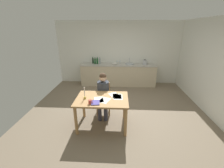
{
  "coord_description": "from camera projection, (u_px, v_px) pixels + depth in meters",
  "views": [
    {
      "loc": [
        0.05,
        -3.79,
        2.3
      ],
      "look_at": [
        -0.15,
        0.03,
        0.85
      ],
      "focal_mm": 23.7,
      "sensor_mm": 36.0,
      "label": 1
    }
  ],
  "objects": [
    {
      "name": "coffee_mug",
      "position": [
        90.0,
        102.0,
        3.22
      ],
      "size": [
        0.11,
        0.07,
        0.09
      ],
      "color": "#D84C3F",
      "rests_on": "dining_table"
    },
    {
      "name": "bottle_sauce",
      "position": [
        100.0,
        61.0,
        6.15
      ],
      "size": [
        0.06,
        0.06,
        0.28
      ],
      "color": "#8C999E",
      "rests_on": "kitchen_counter"
    },
    {
      "name": "bottle_vinegar",
      "position": [
        95.0,
        61.0,
        6.16
      ],
      "size": [
        0.07,
        0.07,
        0.26
      ],
      "color": "#194C23",
      "rests_on": "kitchen_counter"
    },
    {
      "name": "wine_glass_near_sink",
      "position": [
        120.0,
        61.0,
        6.23
      ],
      "size": [
        0.07,
        0.07,
        0.15
      ],
      "color": "silver",
      "rests_on": "kitchen_counter"
    },
    {
      "name": "book_magazine",
      "position": [
        96.0,
        103.0,
        3.26
      ],
      "size": [
        0.2,
        0.25,
        0.02
      ],
      "primitive_type": "cube",
      "rotation": [
        0.0,
        0.0,
        0.12
      ],
      "color": "#4C4498",
      "rests_on": "dining_table"
    },
    {
      "name": "bottle_wine_red",
      "position": [
        97.0,
        61.0,
        6.15
      ],
      "size": [
        0.07,
        0.07,
        0.29
      ],
      "color": "#194C23",
      "rests_on": "kitchen_counter"
    },
    {
      "name": "ground_plane",
      "position": [
        117.0,
        112.0,
        4.37
      ],
      "size": [
        5.2,
        5.2,
        0.04
      ],
      "primitive_type": "cube",
      "color": "#7A6B56"
    },
    {
      "name": "wall_back",
      "position": [
        119.0,
        53.0,
        6.33
      ],
      "size": [
        5.2,
        0.12,
        2.6
      ],
      "primitive_type": "cube",
      "color": "silver",
      "rests_on": "ground"
    },
    {
      "name": "chair_at_table",
      "position": [
        104.0,
        96.0,
        4.21
      ],
      "size": [
        0.42,
        0.42,
        0.86
      ],
      "color": "tan",
      "rests_on": "ground"
    },
    {
      "name": "bottle_oil",
      "position": [
        93.0,
        61.0,
        6.23
      ],
      "size": [
        0.07,
        0.07,
        0.27
      ],
      "color": "black",
      "rests_on": "kitchen_counter"
    },
    {
      "name": "paper_receipt",
      "position": [
        105.0,
        100.0,
        3.38
      ],
      "size": [
        0.3,
        0.35,
        0.0
      ],
      "primitive_type": "cube",
      "rotation": [
        0.0,
        0.0,
        -0.37
      ],
      "color": "white",
      "rests_on": "dining_table"
    },
    {
      "name": "dining_table",
      "position": [
        102.0,
        103.0,
        3.52
      ],
      "size": [
        1.23,
        0.86,
        0.75
      ],
      "color": "tan",
      "rests_on": "ground"
    },
    {
      "name": "mixing_bowl",
      "position": [
        115.0,
        63.0,
        6.05
      ],
      "size": [
        0.2,
        0.2,
        0.09
      ],
      "primitive_type": "ellipsoid",
      "color": "white",
      "rests_on": "kitchen_counter"
    },
    {
      "name": "person_seated",
      "position": [
        103.0,
        92.0,
        4.0
      ],
      "size": [
        0.34,
        0.6,
        1.19
      ],
      "color": "#333842",
      "rests_on": "ground"
    },
    {
      "name": "kitchen_counter",
      "position": [
        118.0,
        74.0,
        6.29
      ],
      "size": [
        3.12,
        0.64,
        0.9
      ],
      "color": "beige",
      "rests_on": "ground"
    },
    {
      "name": "candlestick",
      "position": [
        85.0,
        95.0,
        3.44
      ],
      "size": [
        0.06,
        0.06,
        0.29
      ],
      "color": "gold",
      "rests_on": "dining_table"
    },
    {
      "name": "sink_unit",
      "position": [
        130.0,
        64.0,
        6.11
      ],
      "size": [
        0.36,
        0.36,
        0.24
      ],
      "color": "#B2B7BC",
      "rests_on": "kitchen_counter"
    },
    {
      "name": "wall_right",
      "position": [
        219.0,
        70.0,
        3.77
      ],
      "size": [
        0.12,
        5.2,
        2.6
      ],
      "primitive_type": "cube",
      "color": "silver",
      "rests_on": "ground"
    },
    {
      "name": "paper_bill",
      "position": [
        114.0,
        95.0,
        3.65
      ],
      "size": [
        0.33,
        0.36,
        0.0
      ],
      "primitive_type": "cube",
      "rotation": [
        0.0,
        0.0,
        0.5
      ],
      "color": "white",
      "rests_on": "dining_table"
    },
    {
      "name": "paper_letter",
      "position": [
        118.0,
        97.0,
        3.54
      ],
      "size": [
        0.22,
        0.3,
        0.0
      ],
      "primitive_type": "cube",
      "rotation": [
        0.0,
        0.0,
        0.03
      ],
      "color": "white",
      "rests_on": "dining_table"
    },
    {
      "name": "paper_envelope",
      "position": [
        99.0,
        100.0,
        3.42
      ],
      "size": [
        0.26,
        0.33,
        0.0
      ],
      "primitive_type": "cube",
      "rotation": [
        0.0,
        0.0,
        0.2
      ],
      "color": "white",
      "rests_on": "dining_table"
    },
    {
      "name": "stovetop_kettle",
      "position": [
        145.0,
        62.0,
        6.04
      ],
      "size": [
        0.18,
        0.18,
        0.22
      ],
      "color": "#B7BABF",
      "rests_on": "kitchen_counter"
    },
    {
      "name": "wine_glass_by_kettle",
      "position": [
        117.0,
        61.0,
        6.24
      ],
      "size": [
        0.07,
        0.07,
        0.15
      ],
      "color": "silver",
      "rests_on": "kitchen_counter"
    },
    {
      "name": "paper_notice",
      "position": [
        117.0,
        96.0,
        3.59
      ],
      "size": [
        0.22,
        0.31,
        0.0
      ],
      "primitive_type": "cube",
      "rotation": [
        0.0,
        0.0,
        0.04
      ],
      "color": "white",
      "rests_on": "dining_table"
    }
  ]
}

